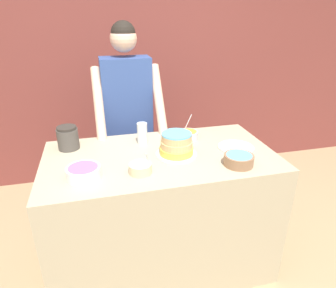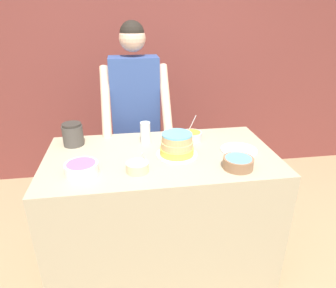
# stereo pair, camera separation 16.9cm
# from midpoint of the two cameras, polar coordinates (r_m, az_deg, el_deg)

# --- Properties ---
(wall_back) EXTENTS (10.00, 0.05, 2.60)m
(wall_back) POSITION_cam_midpoint_polar(r_m,az_deg,el_deg) (3.42, -8.87, 14.59)
(wall_back) COLOR brown
(wall_back) RESTS_ON ground_plane
(counter) EXTENTS (1.57, 0.85, 0.95)m
(counter) POSITION_cam_midpoint_polar(r_m,az_deg,el_deg) (2.30, -3.47, -12.78)
(counter) COLOR tan
(counter) RESTS_ON ground_plane
(person_baker) EXTENTS (0.56, 0.49, 1.78)m
(person_baker) POSITION_cam_midpoint_polar(r_m,az_deg,el_deg) (2.64, -9.54, 6.82)
(person_baker) COLOR #2D2D38
(person_baker) RESTS_ON ground_plane
(cake) EXTENTS (0.28, 0.28, 0.16)m
(cake) POSITION_cam_midpoint_polar(r_m,az_deg,el_deg) (2.01, -0.77, -0.25)
(cake) COLOR silver
(cake) RESTS_ON counter
(frosting_bowl_purple) EXTENTS (0.20, 0.20, 0.07)m
(frosting_bowl_purple) POSITION_cam_midpoint_polar(r_m,az_deg,el_deg) (1.85, -18.34, -5.15)
(frosting_bowl_purple) COLOR white
(frosting_bowl_purple) RESTS_ON counter
(frosting_bowl_white) EXTENTS (0.14, 0.14, 0.15)m
(frosting_bowl_white) POSITION_cam_midpoint_polar(r_m,az_deg,el_deg) (1.83, -7.94, -4.57)
(frosting_bowl_white) COLOR beige
(frosting_bowl_white) RESTS_ON counter
(frosting_bowl_blue) EXTENTS (0.19, 0.19, 0.07)m
(frosting_bowl_blue) POSITION_cam_midpoint_polar(r_m,az_deg,el_deg) (1.93, 10.91, -2.96)
(frosting_bowl_blue) COLOR #936B4C
(frosting_bowl_blue) RESTS_ON counter
(frosting_bowl_orange) EXTENTS (0.15, 0.15, 0.18)m
(frosting_bowl_orange) POSITION_cam_midpoint_polar(r_m,az_deg,el_deg) (2.28, 1.73, 1.71)
(frosting_bowl_orange) COLOR silver
(frosting_bowl_orange) RESTS_ON counter
(drinking_glass) EXTENTS (0.07, 0.07, 0.16)m
(drinking_glass) POSITION_cam_midpoint_polar(r_m,az_deg,el_deg) (2.21, -7.12, 1.98)
(drinking_glass) COLOR silver
(drinking_glass) RESTS_ON counter
(ceramic_plate) EXTENTS (0.25, 0.25, 0.01)m
(ceramic_plate) POSITION_cam_midpoint_polar(r_m,az_deg,el_deg) (2.18, 10.67, -0.67)
(ceramic_plate) COLOR silver
(ceramic_plate) RESTS_ON counter
(stoneware_jar) EXTENTS (0.15, 0.15, 0.17)m
(stoneware_jar) POSITION_cam_midpoint_polar(r_m,az_deg,el_deg) (2.25, -20.60, 1.05)
(stoneware_jar) COLOR #4C4742
(stoneware_jar) RESTS_ON counter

